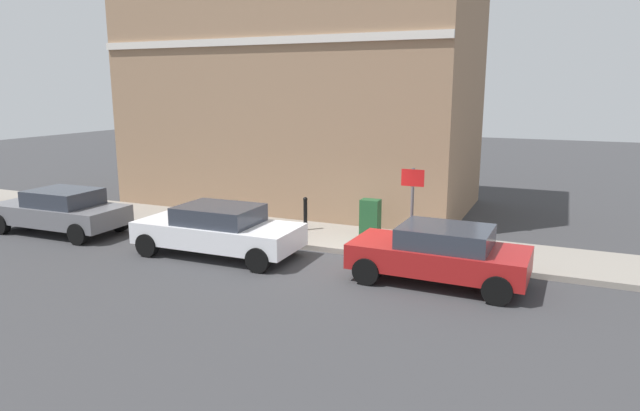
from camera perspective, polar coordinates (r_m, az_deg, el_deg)
ground at (r=14.73m, az=2.47°, el=-5.74°), size 80.00×80.00×0.00m
sidewalk at (r=19.13m, az=-12.40°, el=-1.63°), size 2.63×30.00×0.15m
corner_building at (r=21.74m, az=-1.77°, el=11.79°), size 6.78×12.55×8.84m
car_red at (r=13.26m, az=12.11°, el=-4.75°), size 1.97×4.06×1.36m
car_white at (r=15.33m, az=-10.30°, el=-2.40°), size 1.99×4.51×1.38m
car_grey at (r=19.20m, az=-24.90°, el=-0.44°), size 1.97×4.29×1.39m
utility_cabinet at (r=16.35m, az=5.14°, el=-1.52°), size 0.46×0.61×1.15m
bollard_near_cabinet at (r=17.20m, az=-1.50°, el=-0.71°), size 0.14×0.14×1.04m
bollard_far_kerb at (r=16.89m, az=-8.39°, el=-1.08°), size 0.14×0.14×1.04m
street_sign at (r=14.66m, az=9.38°, el=0.73°), size 0.08×0.60×2.30m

